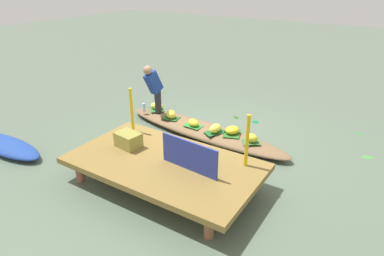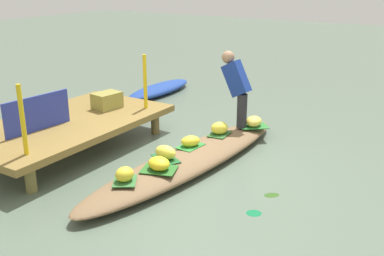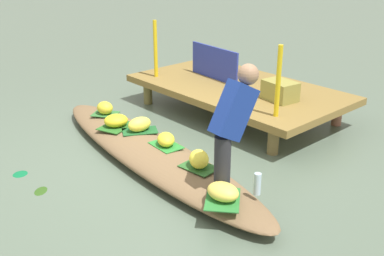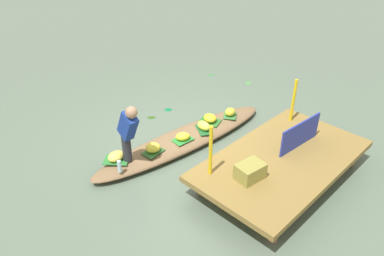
{
  "view_description": "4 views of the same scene",
  "coord_description": "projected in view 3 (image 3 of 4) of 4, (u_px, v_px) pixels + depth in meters",
  "views": [
    {
      "loc": [
        -3.43,
        5.83,
        3.3
      ],
      "look_at": [
        0.05,
        0.36,
        0.3
      ],
      "focal_mm": 31.53,
      "sensor_mm": 36.0,
      "label": 1
    },
    {
      "loc": [
        -4.97,
        -3.18,
        2.59
      ],
      "look_at": [
        0.47,
        0.28,
        0.38
      ],
      "focal_mm": 42.87,
      "sensor_mm": 36.0,
      "label": 2
    },
    {
      "loc": [
        4.06,
        -2.99,
        2.48
      ],
      "look_at": [
        0.14,
        0.55,
        0.32
      ],
      "focal_mm": 43.41,
      "sensor_mm": 36.0,
      "label": 3
    },
    {
      "loc": [
        4.33,
        4.49,
        4.21
      ],
      "look_at": [
        -0.09,
        0.11,
        0.38
      ],
      "focal_mm": 34.62,
      "sensor_mm": 36.0,
      "label": 4
    }
  ],
  "objects": [
    {
      "name": "drifting_plant_0",
      "position": [
        20.0,
        174.0,
        5.27
      ],
      "size": [
        0.24,
        0.24,
        0.01
      ],
      "primitive_type": "ellipsoid",
      "rotation": [
        0.0,
        0.0,
        2.3
      ],
      "color": "#0F6838",
      "rests_on": "ground"
    },
    {
      "name": "drifting_plant_2",
      "position": [
        41.0,
        191.0,
        4.92
      ],
      "size": [
        0.23,
        0.23,
        0.01
      ],
      "primitive_type": "ellipsoid",
      "rotation": [
        0.0,
        0.0,
        2.4
      ],
      "color": "#2C5018",
      "rests_on": "ground"
    },
    {
      "name": "vendor_person",
      "position": [
        233.0,
        120.0,
        4.33
      ],
      "size": [
        0.23,
        0.52,
        1.2
      ],
      "color": "#28282D",
      "rests_on": "vendor_boat"
    },
    {
      "name": "railing_post_west",
      "position": [
        155.0,
        49.0,
        7.22
      ],
      "size": [
        0.06,
        0.06,
        0.89
      ],
      "primitive_type": "cylinder",
      "color": "yellow",
      "rests_on": "dock_platform"
    },
    {
      "name": "leaf_mat_0",
      "position": [
        199.0,
        167.0,
        4.93
      ],
      "size": [
        0.41,
        0.31,
        0.01
      ],
      "primitive_type": "cube",
      "rotation": [
        0.0,
        0.0,
        0.11
      ],
      "color": "#2B5F27",
      "rests_on": "vendor_boat"
    },
    {
      "name": "banana_bunch_0",
      "position": [
        199.0,
        159.0,
        4.9
      ],
      "size": [
        0.34,
        0.32,
        0.19
      ],
      "primitive_type": "ellipsoid",
      "rotation": [
        0.0,
        0.0,
        5.71
      ],
      "color": "yellow",
      "rests_on": "vendor_boat"
    },
    {
      "name": "vendor_boat",
      "position": [
        150.0,
        152.0,
        5.54
      ],
      "size": [
        4.22,
        1.18,
        0.22
      ],
      "primitive_type": "ellipsoid",
      "rotation": [
        0.0,
        0.0,
        -0.09
      ],
      "color": "brown",
      "rests_on": "ground"
    },
    {
      "name": "banana_bunch_1",
      "position": [
        140.0,
        124.0,
        5.83
      ],
      "size": [
        0.22,
        0.33,
        0.18
      ],
      "primitive_type": "ellipsoid",
      "rotation": [
        0.0,
        0.0,
        4.63
      ],
      "color": "#F9E84A",
      "rests_on": "vendor_boat"
    },
    {
      "name": "banana_bunch_3",
      "position": [
        105.0,
        108.0,
        6.4
      ],
      "size": [
        0.25,
        0.22,
        0.18
      ],
      "primitive_type": "ellipsoid",
      "rotation": [
        0.0,
        0.0,
        3.19
      ],
      "color": "yellow",
      "rests_on": "vendor_boat"
    },
    {
      "name": "dock_platform",
      "position": [
        237.0,
        89.0,
        6.96
      ],
      "size": [
        3.2,
        1.8,
        0.45
      ],
      "color": "olive",
      "rests_on": "ground"
    },
    {
      "name": "water_bottle",
      "position": [
        257.0,
        184.0,
        4.38
      ],
      "size": [
        0.07,
        0.07,
        0.22
      ],
      "primitive_type": "cylinder",
      "color": "silver",
      "rests_on": "vendor_boat"
    },
    {
      "name": "railing_post_east",
      "position": [
        278.0,
        81.0,
        5.57
      ],
      "size": [
        0.06,
        0.06,
        0.89
      ],
      "primitive_type": "cylinder",
      "color": "yellow",
      "rests_on": "dock_platform"
    },
    {
      "name": "leaf_mat_2",
      "position": [
        166.0,
        145.0,
        5.46
      ],
      "size": [
        0.41,
        0.29,
        0.01
      ],
      "primitive_type": "cube",
      "rotation": [
        0.0,
        0.0,
        3.07
      ],
      "color": "#2B8332",
      "rests_on": "vendor_boat"
    },
    {
      "name": "leaf_mat_5",
      "position": [
        116.0,
        126.0,
        6.01
      ],
      "size": [
        0.46,
        0.52,
        0.01
      ],
      "primitive_type": "cube",
      "rotation": [
        0.0,
        0.0,
        1.9
      ],
      "color": "#296523",
      "rests_on": "vendor_boat"
    },
    {
      "name": "leaf_mat_3",
      "position": [
        105.0,
        114.0,
        6.43
      ],
      "size": [
        0.43,
        0.41,
        0.01
      ],
      "primitive_type": "cube",
      "rotation": [
        0.0,
        0.0,
        0.6
      ],
      "color": "#326F33",
      "rests_on": "vendor_boat"
    },
    {
      "name": "banana_bunch_5",
      "position": [
        116.0,
        121.0,
        5.98
      ],
      "size": [
        0.36,
        0.39,
        0.16
      ],
      "primitive_type": "ellipsoid",
      "rotation": [
        0.0,
        0.0,
        1.14
      ],
      "color": "yellow",
      "rests_on": "vendor_boat"
    },
    {
      "name": "produce_crate",
      "position": [
        280.0,
        91.0,
        6.26
      ],
      "size": [
        0.48,
        0.38,
        0.27
      ],
      "primitive_type": "cube",
      "rotation": [
        0.0,
        0.0,
        -0.14
      ],
      "color": "olive",
      "rests_on": "dock_platform"
    },
    {
      "name": "market_banner",
      "position": [
        214.0,
        63.0,
        7.19
      ],
      "size": [
        1.06,
        0.12,
        0.5
      ],
      "primitive_type": "cube",
      "rotation": [
        0.0,
        0.0,
        -0.08
      ],
      "color": "#273597",
      "rests_on": "dock_platform"
    },
    {
      "name": "canal_water",
      "position": [
        151.0,
        161.0,
        5.59
      ],
      "size": [
        40.0,
        40.0,
        0.0
      ],
      "primitive_type": "plane",
      "color": "#546554",
      "rests_on": "ground"
    },
    {
      "name": "leaf_mat_1",
      "position": [
        140.0,
        131.0,
        5.86
      ],
      "size": [
        0.43,
        0.5,
        0.01
      ],
      "primitive_type": "cube",
      "rotation": [
        0.0,
        0.0,
        1.06
      ],
      "color": "#1D5A28",
      "rests_on": "vendor_boat"
    },
    {
      "name": "banana_bunch_2",
      "position": [
        166.0,
        139.0,
        5.43
      ],
      "size": [
        0.34,
        0.32,
        0.15
      ],
      "primitive_type": "ellipsoid",
      "rotation": [
        0.0,
        0.0,
        2.56
      ],
      "color": "yellow",
      "rests_on": "vendor_boat"
    },
    {
      "name": "leaf_mat_4",
      "position": [
        223.0,
        199.0,
        4.33
      ],
      "size": [
        0.53,
        0.54,
        0.01
      ],
      "primitive_type": "cube",
      "rotation": [
        0.0,
        0.0,
        2.28
      ],
      "color": "#2A7631",
      "rests_on": "vendor_boat"
    },
    {
      "name": "banana_bunch_4",
      "position": [
        223.0,
        192.0,
        4.3
      ],
      "size": [
        0.35,
        0.29,
        0.16
      ],
      "primitive_type": "ellipsoid",
      "rotation": [
        0.0,
        0.0,
        3.29
      ],
      "color": "#F2D754",
      "rests_on": "vendor_boat"
    }
  ]
}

